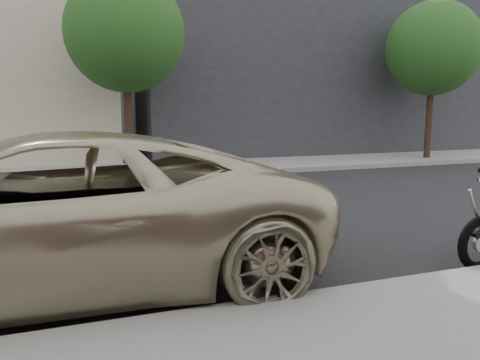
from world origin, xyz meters
The scene contains 6 objects.
ground centered at (0.00, 0.00, 0.00)m, with size 120.00×120.00×0.00m, color black.
far_sidewalk centered at (0.00, -6.50, 0.07)m, with size 44.00×3.00×0.15m, color gray.
far_building_dark centered at (-7.00, -13.50, 3.50)m, with size 16.00×11.00×7.00m.
street_tree_left centered at (-9.00, -6.00, 4.14)m, with size 3.40×3.40×5.70m.
street_tree_mid centered at (2.00, -6.00, 4.14)m, with size 3.40×3.40×5.70m.
minivan centered at (4.00, 2.60, 0.89)m, with size 2.96×6.41×1.78m, color #BCB392.
Camera 1 is at (3.59, 8.15, 2.07)m, focal length 35.00 mm.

